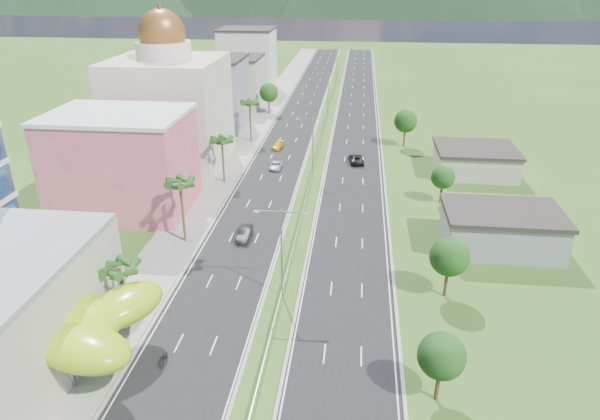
% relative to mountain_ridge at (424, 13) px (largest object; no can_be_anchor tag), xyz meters
% --- Properties ---
extents(ground, '(500.00, 500.00, 0.00)m').
position_rel_mountain_ridge_xyz_m(ground, '(-60.00, -450.00, 0.00)').
color(ground, '#2D5119').
rests_on(ground, ground).
extents(road_left, '(11.00, 260.00, 0.04)m').
position_rel_mountain_ridge_xyz_m(road_left, '(-67.50, -360.00, 0.02)').
color(road_left, black).
rests_on(road_left, ground).
extents(road_right, '(11.00, 260.00, 0.04)m').
position_rel_mountain_ridge_xyz_m(road_right, '(-52.50, -360.00, 0.02)').
color(road_right, black).
rests_on(road_right, ground).
extents(sidewalk_left, '(7.00, 260.00, 0.12)m').
position_rel_mountain_ridge_xyz_m(sidewalk_left, '(-77.00, -360.00, 0.06)').
color(sidewalk_left, gray).
rests_on(sidewalk_left, ground).
extents(median_guardrail, '(0.10, 216.06, 0.76)m').
position_rel_mountain_ridge_xyz_m(median_guardrail, '(-60.00, -378.01, 0.62)').
color(median_guardrail, gray).
rests_on(median_guardrail, ground).
extents(streetlight_median_b, '(6.04, 0.25, 11.00)m').
position_rel_mountain_ridge_xyz_m(streetlight_median_b, '(-60.00, -440.00, 6.75)').
color(streetlight_median_b, gray).
rests_on(streetlight_median_b, ground).
extents(streetlight_median_c, '(6.04, 0.25, 11.00)m').
position_rel_mountain_ridge_xyz_m(streetlight_median_c, '(-60.00, -400.00, 6.75)').
color(streetlight_median_c, gray).
rests_on(streetlight_median_c, ground).
extents(streetlight_median_d, '(6.04, 0.25, 11.00)m').
position_rel_mountain_ridge_xyz_m(streetlight_median_d, '(-60.00, -355.00, 6.75)').
color(streetlight_median_d, gray).
rests_on(streetlight_median_d, ground).
extents(streetlight_median_e, '(6.04, 0.25, 11.00)m').
position_rel_mountain_ridge_xyz_m(streetlight_median_e, '(-60.00, -310.00, 6.75)').
color(streetlight_median_e, gray).
rests_on(streetlight_median_e, ground).
extents(lime_canopy, '(18.00, 15.00, 7.40)m').
position_rel_mountain_ridge_xyz_m(lime_canopy, '(-80.00, -454.00, 4.99)').
color(lime_canopy, '#98BD12').
rests_on(lime_canopy, ground).
extents(pink_shophouse, '(20.00, 15.00, 15.00)m').
position_rel_mountain_ridge_xyz_m(pink_shophouse, '(-88.00, -418.00, 7.50)').
color(pink_shophouse, '#C5505F').
rests_on(pink_shophouse, ground).
extents(domed_building, '(20.00, 20.00, 28.70)m').
position_rel_mountain_ridge_xyz_m(domed_building, '(-88.00, -395.00, 11.35)').
color(domed_building, beige).
rests_on(domed_building, ground).
extents(midrise_grey, '(16.00, 15.00, 16.00)m').
position_rel_mountain_ridge_xyz_m(midrise_grey, '(-87.00, -370.00, 8.00)').
color(midrise_grey, gray).
rests_on(midrise_grey, ground).
extents(midrise_beige, '(16.00, 15.00, 13.00)m').
position_rel_mountain_ridge_xyz_m(midrise_beige, '(-87.00, -348.00, 6.50)').
color(midrise_beige, '#BCB29A').
rests_on(midrise_beige, ground).
extents(midrise_white, '(16.00, 15.00, 18.00)m').
position_rel_mountain_ridge_xyz_m(midrise_white, '(-87.00, -325.00, 9.00)').
color(midrise_white, silver).
rests_on(midrise_white, ground).
extents(shed_near, '(15.00, 10.00, 5.00)m').
position_rel_mountain_ridge_xyz_m(shed_near, '(-32.00, -425.00, 2.50)').
color(shed_near, gray).
rests_on(shed_near, ground).
extents(shed_far, '(14.00, 12.00, 4.40)m').
position_rel_mountain_ridge_xyz_m(shed_far, '(-30.00, -395.00, 2.20)').
color(shed_far, '#BCB29A').
rests_on(shed_far, ground).
extents(palm_tree_b, '(3.60, 3.60, 8.10)m').
position_rel_mountain_ridge_xyz_m(palm_tree_b, '(-75.50, -448.00, 7.06)').
color(palm_tree_b, '#47301C').
rests_on(palm_tree_b, ground).
extents(palm_tree_c, '(3.60, 3.60, 9.60)m').
position_rel_mountain_ridge_xyz_m(palm_tree_c, '(-75.50, -428.00, 8.50)').
color(palm_tree_c, '#47301C').
rests_on(palm_tree_c, ground).
extents(palm_tree_d, '(3.60, 3.60, 8.60)m').
position_rel_mountain_ridge_xyz_m(palm_tree_d, '(-75.50, -405.00, 7.54)').
color(palm_tree_d, '#47301C').
rests_on(palm_tree_d, ground).
extents(palm_tree_e, '(3.60, 3.60, 9.40)m').
position_rel_mountain_ridge_xyz_m(palm_tree_e, '(-75.50, -380.00, 8.31)').
color(palm_tree_e, '#47301C').
rests_on(palm_tree_e, ground).
extents(leafy_tree_lfar, '(4.90, 4.90, 8.05)m').
position_rel_mountain_ridge_xyz_m(leafy_tree_lfar, '(-75.50, -355.00, 5.58)').
color(leafy_tree_lfar, '#47301C').
rests_on(leafy_tree_lfar, ground).
extents(leafy_tree_ra, '(4.20, 4.20, 6.90)m').
position_rel_mountain_ridge_xyz_m(leafy_tree_ra, '(-44.00, -455.00, 4.78)').
color(leafy_tree_ra, '#47301C').
rests_on(leafy_tree_ra, ground).
extents(leafy_tree_rb, '(4.55, 4.55, 7.47)m').
position_rel_mountain_ridge_xyz_m(leafy_tree_rb, '(-41.00, -438.00, 5.18)').
color(leafy_tree_rb, '#47301C').
rests_on(leafy_tree_rb, ground).
extents(leafy_tree_rc, '(3.85, 3.85, 6.33)m').
position_rel_mountain_ridge_xyz_m(leafy_tree_rc, '(-38.00, -410.00, 4.37)').
color(leafy_tree_rc, '#47301C').
rests_on(leafy_tree_rc, ground).
extents(leafy_tree_rd, '(4.90, 4.90, 8.05)m').
position_rel_mountain_ridge_xyz_m(leafy_tree_rd, '(-42.00, -380.00, 5.58)').
color(leafy_tree_rd, '#47301C').
rests_on(leafy_tree_rd, ground).
extents(mountain_ridge, '(860.00, 140.00, 90.00)m').
position_rel_mountain_ridge_xyz_m(mountain_ridge, '(0.00, 0.00, 0.00)').
color(mountain_ridge, black).
rests_on(mountain_ridge, ground).
extents(car_dark_left, '(1.75, 4.92, 1.61)m').
position_rel_mountain_ridge_xyz_m(car_dark_left, '(-67.36, -426.26, 0.85)').
color(car_dark_left, black).
rests_on(car_dark_left, road_left).
extents(car_silver_mid_left, '(2.11, 4.57, 1.27)m').
position_rel_mountain_ridge_xyz_m(car_silver_mid_left, '(-67.32, -397.02, 0.67)').
color(car_silver_mid_left, '#B7BBBF').
rests_on(car_silver_mid_left, road_left).
extents(car_yellow_far_left, '(2.45, 4.60, 1.27)m').
position_rel_mountain_ridge_xyz_m(car_yellow_far_left, '(-68.81, -384.53, 0.68)').
color(car_yellow_far_left, gold).
rests_on(car_yellow_far_left, road_left).
extents(car_dark_far_right, '(3.37, 6.00, 1.58)m').
position_rel_mountain_ridge_xyz_m(car_dark_far_right, '(-52.09, -391.81, 0.83)').
color(car_dark_far_right, black).
rests_on(car_dark_far_right, road_right).
extents(motorcycle, '(0.73, 2.15, 1.36)m').
position_rel_mountain_ridge_xyz_m(motorcycle, '(-69.74, -453.09, 0.72)').
color(motorcycle, black).
rests_on(motorcycle, road_left).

